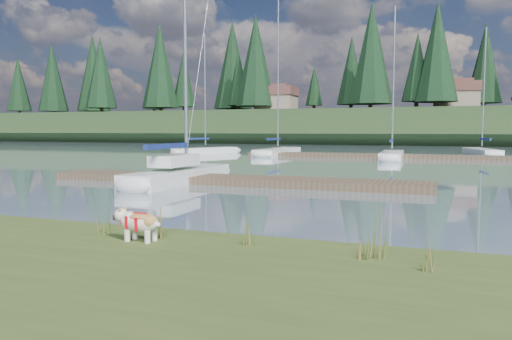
% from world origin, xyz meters
% --- Properties ---
extents(ground, '(200.00, 200.00, 0.00)m').
position_xyz_m(ground, '(0.00, 30.00, 0.00)').
color(ground, gray).
rests_on(ground, ground).
extents(ridge, '(200.00, 20.00, 5.00)m').
position_xyz_m(ridge, '(0.00, 73.00, 2.50)').
color(ridge, '#1F3218').
rests_on(ridge, ground).
extents(bulldog, '(0.88, 0.40, 0.53)m').
position_xyz_m(bulldog, '(-0.54, -2.60, 0.68)').
color(bulldog, silver).
rests_on(bulldog, bank).
extents(sailboat_main, '(1.56, 7.70, 11.19)m').
position_xyz_m(sailboat_main, '(-6.08, 9.18, 0.42)').
color(sailboat_main, silver).
rests_on(sailboat_main, ground).
extents(dock_near, '(16.00, 2.00, 0.30)m').
position_xyz_m(dock_near, '(-4.00, 9.00, 0.15)').
color(dock_near, '#4C3D2C').
rests_on(dock_near, ground).
extents(dock_far, '(26.00, 2.20, 0.30)m').
position_xyz_m(dock_far, '(2.00, 30.00, 0.15)').
color(dock_far, '#4C3D2C').
rests_on(dock_far, ground).
extents(sailboat_bg_0, '(4.38, 7.41, 10.87)m').
position_xyz_m(sailboat_bg_0, '(-15.60, 31.43, 0.32)').
color(sailboat_bg_0, silver).
rests_on(sailboat_bg_0, ground).
extents(sailboat_bg_1, '(1.92, 9.05, 13.34)m').
position_xyz_m(sailboat_bg_1, '(-9.22, 32.30, 0.32)').
color(sailboat_bg_1, silver).
rests_on(sailboat_bg_1, ground).
extents(sailboat_bg_2, '(1.75, 7.50, 11.25)m').
position_xyz_m(sailboat_bg_2, '(0.62, 29.07, 0.33)').
color(sailboat_bg_2, silver).
rests_on(sailboat_bg_2, ground).
extents(sailboat_bg_3, '(3.09, 7.48, 10.87)m').
position_xyz_m(sailboat_bg_3, '(7.12, 37.43, 0.33)').
color(sailboat_bg_3, silver).
rests_on(sailboat_bg_3, ground).
extents(weed_0, '(0.17, 0.14, 0.61)m').
position_xyz_m(weed_0, '(-0.42, -2.24, 0.60)').
color(weed_0, '#475B23').
rests_on(weed_0, bank).
extents(weed_1, '(0.17, 0.14, 0.58)m').
position_xyz_m(weed_1, '(1.35, -2.23, 0.60)').
color(weed_1, '#475B23').
rests_on(weed_1, bank).
extents(weed_2, '(0.17, 0.14, 0.79)m').
position_xyz_m(weed_2, '(3.36, -2.34, 0.68)').
color(weed_2, '#475B23').
rests_on(weed_2, bank).
extents(weed_3, '(0.17, 0.14, 0.49)m').
position_xyz_m(weed_3, '(-1.47, -2.34, 0.55)').
color(weed_3, '#475B23').
rests_on(weed_3, bank).
extents(weed_4, '(0.17, 0.14, 0.43)m').
position_xyz_m(weed_4, '(3.15, -2.48, 0.53)').
color(weed_4, '#475B23').
rests_on(weed_4, bank).
extents(weed_5, '(0.17, 0.14, 0.58)m').
position_xyz_m(weed_5, '(4.02, -2.76, 0.59)').
color(weed_5, '#475B23').
rests_on(weed_5, bank).
extents(mud_lip, '(60.00, 0.50, 0.14)m').
position_xyz_m(mud_lip, '(0.00, -1.60, 0.07)').
color(mud_lip, '#33281C').
rests_on(mud_lip, ground).
extents(conifer_0, '(5.72, 5.72, 14.15)m').
position_xyz_m(conifer_0, '(-55.00, 67.00, 12.64)').
color(conifer_0, '#382619').
rests_on(conifer_0, ridge).
extents(conifer_1, '(4.40, 4.40, 11.30)m').
position_xyz_m(conifer_1, '(-40.00, 71.00, 11.28)').
color(conifer_1, '#382619').
rests_on(conifer_1, ridge).
extents(conifer_2, '(6.60, 6.60, 16.05)m').
position_xyz_m(conifer_2, '(-25.00, 68.00, 13.54)').
color(conifer_2, '#382619').
rests_on(conifer_2, ridge).
extents(conifer_3, '(4.84, 4.84, 12.25)m').
position_xyz_m(conifer_3, '(-10.00, 72.00, 11.74)').
color(conifer_3, '#382619').
rests_on(conifer_3, ridge).
extents(conifer_4, '(6.16, 6.16, 15.10)m').
position_xyz_m(conifer_4, '(3.00, 66.00, 13.09)').
color(conifer_4, '#382619').
rests_on(conifer_4, ridge).
extents(house_0, '(6.30, 5.30, 4.65)m').
position_xyz_m(house_0, '(-22.00, 70.00, 7.31)').
color(house_0, gray).
rests_on(house_0, ridge).
extents(house_1, '(6.30, 5.30, 4.65)m').
position_xyz_m(house_1, '(6.00, 71.00, 7.31)').
color(house_1, gray).
rests_on(house_1, ridge).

